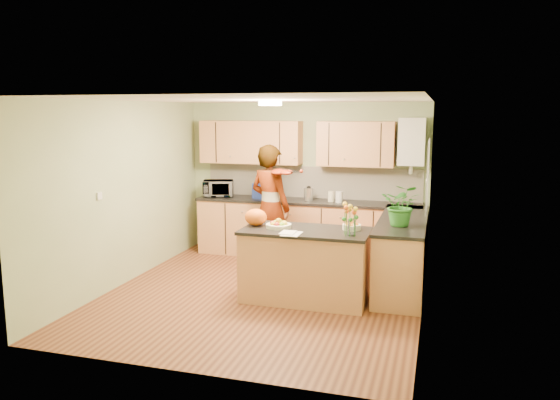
# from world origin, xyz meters

# --- Properties ---
(floor) EXTENTS (4.50, 4.50, 0.00)m
(floor) POSITION_xyz_m (0.00, 0.00, 0.00)
(floor) COLOR #512717
(floor) RESTS_ON ground
(ceiling) EXTENTS (4.00, 4.50, 0.02)m
(ceiling) POSITION_xyz_m (0.00, 0.00, 2.50)
(ceiling) COLOR white
(ceiling) RESTS_ON wall_back
(wall_back) EXTENTS (4.00, 0.02, 2.50)m
(wall_back) POSITION_xyz_m (0.00, 2.25, 1.25)
(wall_back) COLOR gray
(wall_back) RESTS_ON floor
(wall_front) EXTENTS (4.00, 0.02, 2.50)m
(wall_front) POSITION_xyz_m (0.00, -2.25, 1.25)
(wall_front) COLOR gray
(wall_front) RESTS_ON floor
(wall_left) EXTENTS (0.02, 4.50, 2.50)m
(wall_left) POSITION_xyz_m (-2.00, 0.00, 1.25)
(wall_left) COLOR gray
(wall_left) RESTS_ON floor
(wall_right) EXTENTS (0.02, 4.50, 2.50)m
(wall_right) POSITION_xyz_m (2.00, 0.00, 1.25)
(wall_right) COLOR gray
(wall_right) RESTS_ON floor
(back_counter) EXTENTS (3.64, 0.62, 0.94)m
(back_counter) POSITION_xyz_m (0.10, 1.95, 0.47)
(back_counter) COLOR #BB7A4B
(back_counter) RESTS_ON floor
(right_counter) EXTENTS (0.62, 2.24, 0.94)m
(right_counter) POSITION_xyz_m (1.70, 0.85, 0.47)
(right_counter) COLOR #BB7A4B
(right_counter) RESTS_ON floor
(splashback) EXTENTS (3.60, 0.02, 0.52)m
(splashback) POSITION_xyz_m (0.10, 2.23, 1.20)
(splashback) COLOR silver
(splashback) RESTS_ON back_counter
(upper_cabinets) EXTENTS (3.20, 0.34, 0.70)m
(upper_cabinets) POSITION_xyz_m (-0.18, 2.08, 1.85)
(upper_cabinets) COLOR #BB7A4B
(upper_cabinets) RESTS_ON wall_back
(boiler) EXTENTS (0.40, 0.30, 0.86)m
(boiler) POSITION_xyz_m (1.70, 2.09, 1.90)
(boiler) COLOR silver
(boiler) RESTS_ON wall_back
(window_right) EXTENTS (0.01, 1.30, 1.05)m
(window_right) POSITION_xyz_m (1.99, 0.60, 1.55)
(window_right) COLOR silver
(window_right) RESTS_ON wall_right
(light_switch) EXTENTS (0.02, 0.09, 0.09)m
(light_switch) POSITION_xyz_m (-1.99, -0.60, 1.30)
(light_switch) COLOR silver
(light_switch) RESTS_ON wall_left
(ceiling_lamp) EXTENTS (0.30, 0.30, 0.07)m
(ceiling_lamp) POSITION_xyz_m (0.00, 0.30, 2.46)
(ceiling_lamp) COLOR #FFEABF
(ceiling_lamp) RESTS_ON ceiling
(peninsula_island) EXTENTS (1.58, 0.81, 0.91)m
(peninsula_island) POSITION_xyz_m (0.56, -0.04, 0.45)
(peninsula_island) COLOR #BB7A4B
(peninsula_island) RESTS_ON floor
(fruit_dish) EXTENTS (0.32, 0.32, 0.11)m
(fruit_dish) POSITION_xyz_m (0.21, -0.04, 0.95)
(fruit_dish) COLOR beige
(fruit_dish) RESTS_ON peninsula_island
(orange_bowl) EXTENTS (0.23, 0.23, 0.13)m
(orange_bowl) POSITION_xyz_m (1.11, 0.11, 0.96)
(orange_bowl) COLOR beige
(orange_bowl) RESTS_ON peninsula_island
(flower_vase) EXTENTS (0.23, 0.23, 0.43)m
(flower_vase) POSITION_xyz_m (1.16, -0.22, 1.19)
(flower_vase) COLOR silver
(flower_vase) RESTS_ON peninsula_island
(orange_bag) EXTENTS (0.33, 0.30, 0.22)m
(orange_bag) POSITION_xyz_m (-0.11, 0.01, 1.02)
(orange_bag) COLOR orange
(orange_bag) RESTS_ON peninsula_island
(papers) EXTENTS (0.21, 0.29, 0.01)m
(papers) POSITION_xyz_m (0.46, -0.34, 0.91)
(papers) COLOR white
(papers) RESTS_ON peninsula_island
(violinist) EXTENTS (0.81, 0.68, 1.88)m
(violinist) POSITION_xyz_m (-0.27, 1.15, 0.94)
(violinist) COLOR #E1A98A
(violinist) RESTS_ON floor
(violin) EXTENTS (0.71, 0.62, 0.18)m
(violin) POSITION_xyz_m (-0.07, 0.93, 1.50)
(violin) COLOR #521405
(violin) RESTS_ON violinist
(microwave) EXTENTS (0.57, 0.47, 0.27)m
(microwave) POSITION_xyz_m (-1.43, 1.93, 1.08)
(microwave) COLOR silver
(microwave) RESTS_ON back_counter
(blue_box) EXTENTS (0.37, 0.32, 0.25)m
(blue_box) POSITION_xyz_m (-0.63, 1.94, 1.07)
(blue_box) COLOR navy
(blue_box) RESTS_ON back_counter
(kettle) EXTENTS (0.15, 0.15, 0.27)m
(kettle) POSITION_xyz_m (0.12, 1.95, 1.05)
(kettle) COLOR silver
(kettle) RESTS_ON back_counter
(jar_cream) EXTENTS (0.10, 0.10, 0.16)m
(jar_cream) POSITION_xyz_m (0.49, 1.94, 1.02)
(jar_cream) COLOR beige
(jar_cream) RESTS_ON back_counter
(jar_white) EXTENTS (0.13, 0.13, 0.17)m
(jar_white) POSITION_xyz_m (0.63, 1.90, 1.03)
(jar_white) COLOR silver
(jar_white) RESTS_ON back_counter
(potted_plant) EXTENTS (0.53, 0.48, 0.53)m
(potted_plant) POSITION_xyz_m (1.70, 0.36, 1.20)
(potted_plant) COLOR #2A7226
(potted_plant) RESTS_ON right_counter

